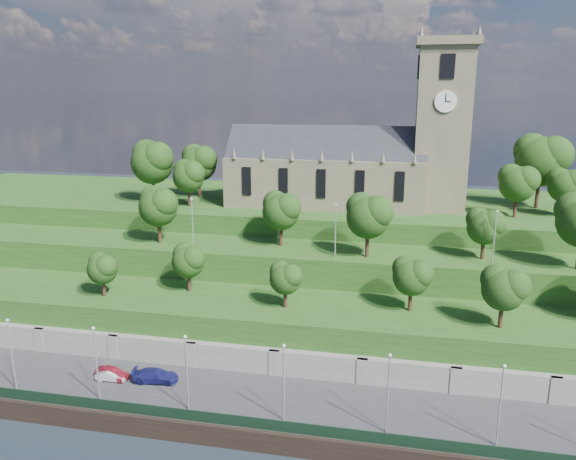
% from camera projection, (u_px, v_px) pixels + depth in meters
% --- Properties ---
extents(ground, '(320.00, 320.00, 0.00)m').
position_uv_depth(ground, '(299.00, 456.00, 53.33)').
color(ground, black).
rests_on(ground, ground).
extents(promenade, '(160.00, 12.00, 2.00)m').
position_uv_depth(promenade, '(310.00, 412.00, 58.77)').
color(promenade, '#2D2D30').
rests_on(promenade, ground).
extents(quay_wall, '(160.00, 0.50, 2.20)m').
position_uv_depth(quay_wall, '(299.00, 446.00, 53.01)').
color(quay_wall, black).
rests_on(quay_wall, ground).
extents(fence, '(160.00, 0.10, 1.20)m').
position_uv_depth(fence, '(300.00, 429.00, 53.25)').
color(fence, black).
rests_on(fence, promenade).
extents(retaining_wall, '(160.00, 2.10, 5.00)m').
position_uv_depth(retaining_wall, '(318.00, 372.00, 64.07)').
color(retaining_wall, slate).
rests_on(retaining_wall, ground).
extents(embankment_lower, '(160.00, 12.00, 8.00)m').
position_uv_depth(embankment_lower, '(326.00, 337.00, 69.42)').
color(embankment_lower, '#204416').
rests_on(embankment_lower, ground).
extents(embankment_upper, '(160.00, 10.00, 12.00)m').
position_uv_depth(embankment_upper, '(337.00, 291.00, 79.36)').
color(embankment_upper, '#204416').
rests_on(embankment_upper, ground).
extents(hilltop, '(160.00, 32.00, 15.00)m').
position_uv_depth(hilltop, '(351.00, 242.00, 98.92)').
color(hilltop, '#204416').
rests_on(hilltop, ground).
extents(church, '(38.60, 12.35, 27.60)m').
position_uv_depth(church, '(356.00, 160.00, 91.24)').
color(church, brown).
rests_on(church, hilltop).
extents(trees_lower, '(65.01, 8.84, 7.37)m').
position_uv_depth(trees_lower, '(386.00, 275.00, 66.13)').
color(trees_lower, black).
rests_on(trees_lower, embankment_lower).
extents(trees_upper, '(62.86, 8.84, 9.58)m').
position_uv_depth(trees_upper, '(381.00, 214.00, 74.29)').
color(trees_upper, black).
rests_on(trees_upper, embankment_upper).
extents(trees_hilltop, '(71.87, 16.56, 11.92)m').
position_uv_depth(trees_hilltop, '(357.00, 165.00, 91.05)').
color(trees_hilltop, black).
rests_on(trees_hilltop, hilltop).
extents(lamp_posts_promenade, '(60.36, 0.36, 8.26)m').
position_uv_depth(lamp_posts_promenade, '(284.00, 377.00, 54.42)').
color(lamp_posts_promenade, '#B2B2B7').
rests_on(lamp_posts_promenade, promenade).
extents(lamp_posts_upper, '(40.36, 0.36, 7.30)m').
position_uv_depth(lamp_posts_upper, '(336.00, 226.00, 73.98)').
color(lamp_posts_upper, '#B2B2B7').
rests_on(lamp_posts_upper, embankment_upper).
extents(car_left, '(4.30, 2.45, 1.38)m').
position_uv_depth(car_left, '(112.00, 373.00, 63.51)').
color(car_left, maroon).
rests_on(car_left, promenade).
extents(car_middle, '(3.50, 1.35, 1.14)m').
position_uv_depth(car_middle, '(111.00, 376.00, 63.07)').
color(car_middle, '#A1A1A6').
rests_on(car_middle, promenade).
extents(car_right, '(5.34, 2.76, 1.48)m').
position_uv_depth(car_right, '(155.00, 376.00, 62.74)').
color(car_right, '#181854').
rests_on(car_right, promenade).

